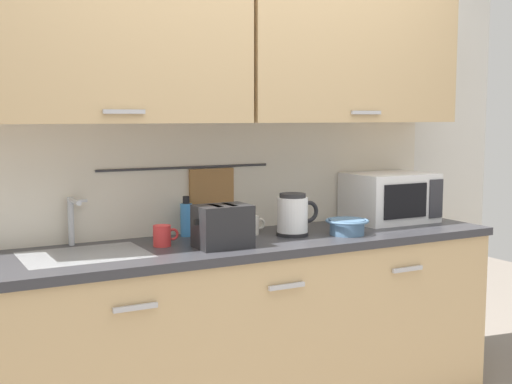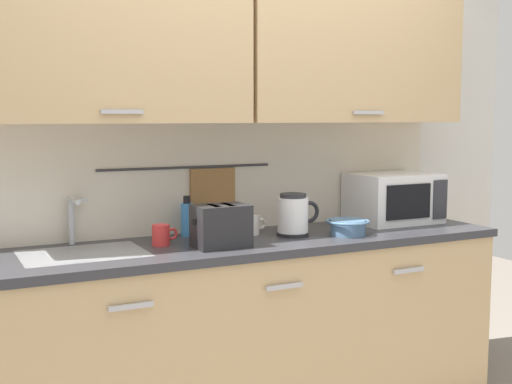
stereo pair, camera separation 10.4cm
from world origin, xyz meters
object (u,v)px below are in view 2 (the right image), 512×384
object	(u,v)px
mug_near_sink	(162,235)
mug_by_kettle	(252,225)
mixing_bowl	(348,226)
electric_kettle	(294,215)
dish_soap_bottle	(187,218)
toaster	(221,226)
microwave	(393,198)

from	to	relation	value
mug_near_sink	mug_by_kettle	world-z (taller)	same
mixing_bowl	mug_by_kettle	size ratio (longest dim) A/B	1.78
electric_kettle	mug_by_kettle	xyz separation A→B (m)	(-0.17, 0.12, -0.05)
dish_soap_bottle	mug_near_sink	size ratio (longest dim) A/B	1.63
electric_kettle	dish_soap_bottle	world-z (taller)	electric_kettle
electric_kettle	mixing_bowl	distance (m)	0.27
dish_soap_bottle	toaster	world-z (taller)	dish_soap_bottle
mug_near_sink	toaster	size ratio (longest dim) A/B	0.47
electric_kettle	mug_near_sink	size ratio (longest dim) A/B	1.89
dish_soap_bottle	mixing_bowl	world-z (taller)	dish_soap_bottle
toaster	microwave	bearing A→B (deg)	11.25
microwave	mug_near_sink	xyz separation A→B (m)	(-1.36, -0.07, -0.09)
microwave	dish_soap_bottle	size ratio (longest dim) A/B	2.35
dish_soap_bottle	mug_by_kettle	world-z (taller)	dish_soap_bottle
toaster	mug_near_sink	bearing A→B (deg)	145.75
mug_near_sink	mixing_bowl	bearing A→B (deg)	-9.99
electric_kettle	dish_soap_bottle	size ratio (longest dim) A/B	1.16
mug_by_kettle	mug_near_sink	bearing A→B (deg)	-171.61
dish_soap_bottle	mug_near_sink	distance (m)	0.27
electric_kettle	mug_near_sink	bearing A→B (deg)	175.64
dish_soap_bottle	mug_by_kettle	bearing A→B (deg)	-20.28
microwave	toaster	world-z (taller)	microwave
mixing_bowl	mug_by_kettle	bearing A→B (deg)	150.59
mixing_bowl	toaster	distance (m)	0.68
mug_near_sink	mug_by_kettle	distance (m)	0.50
dish_soap_bottle	toaster	distance (m)	0.34
microwave	mug_near_sink	bearing A→B (deg)	-176.98
dish_soap_bottle	mug_by_kettle	xyz separation A→B (m)	(0.30, -0.11, -0.04)
electric_kettle	mug_near_sink	distance (m)	0.66
electric_kettle	toaster	xyz separation A→B (m)	(-0.43, -0.10, -0.01)
mug_by_kettle	microwave	bearing A→B (deg)	-0.04
microwave	mixing_bowl	xyz separation A→B (m)	(-0.46, -0.23, -0.09)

